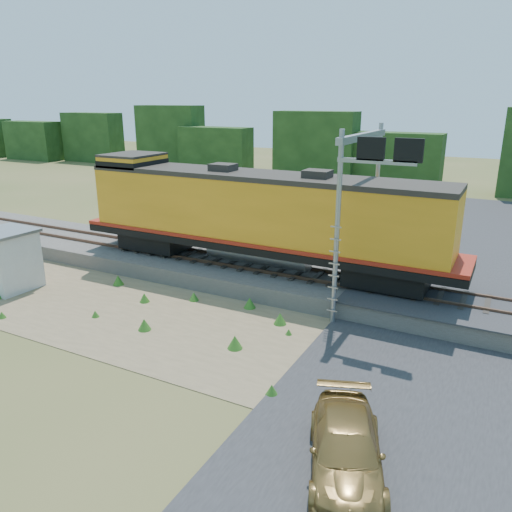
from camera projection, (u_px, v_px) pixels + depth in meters
The scene contains 11 objects.
ground at pixel (216, 336), 19.01m from camera, with size 140.00×140.00×0.00m, color #475123.
ballast at pixel (282, 279), 23.96m from camera, with size 70.00×5.00×0.80m, color slate.
rails at pixel (282, 269), 23.81m from camera, with size 70.00×1.54×0.16m.
dirt_shoulder at pixel (181, 321), 20.31m from camera, with size 26.00×8.00×0.03m, color #8C7754.
road at pixel (407, 369), 16.51m from camera, with size 7.00×66.00×0.86m.
tree_line_north at pixel (416, 157), 50.20m from camera, with size 130.00×3.00×6.50m.
weed_clumps at pixel (146, 318), 20.64m from camera, with size 15.00×6.20×0.56m, color #30691E, non-canonical shape.
locomotive at pixel (253, 214), 23.74m from camera, with size 19.19×2.93×4.95m.
shed at pixel (8, 260), 23.39m from camera, with size 2.51×2.51×2.85m.
signal_gantry at pixel (366, 176), 20.05m from camera, with size 3.02×6.20×7.62m.
car at pixel (346, 449), 11.96m from camera, with size 1.74×4.28×1.24m, color olive.
Camera 1 is at (9.33, -14.54, 8.64)m, focal length 35.00 mm.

